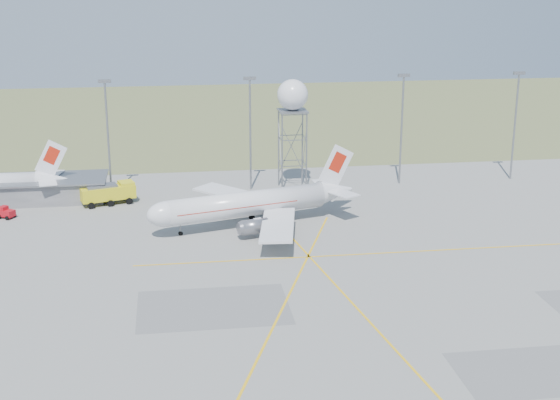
{
  "coord_description": "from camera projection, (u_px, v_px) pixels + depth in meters",
  "views": [
    {
      "loc": [
        -24.32,
        -70.44,
        38.73
      ],
      "look_at": [
        -8.37,
        40.0,
        5.48
      ],
      "focal_mm": 50.0,
      "sensor_mm": 36.0,
      "label": 1
    }
  ],
  "objects": [
    {
      "name": "grass_strip",
      "position": [
        258.0,
        115.0,
        214.0
      ],
      "size": [
        400.0,
        120.0,
        0.03
      ],
      "primitive_type": "cube",
      "color": "#505D33",
      "rests_on": "ground"
    },
    {
      "name": "airliner_main",
      "position": [
        250.0,
        204.0,
        120.96
      ],
      "size": [
        34.09,
        32.36,
        11.76
      ],
      "rotation": [
        0.0,
        0.0,
        3.42
      ],
      "color": "silver",
      "rests_on": "ground"
    },
    {
      "name": "mast_a",
      "position": [
        107.0,
        128.0,
        135.57
      ],
      "size": [
        2.2,
        0.5,
        20.5
      ],
      "color": "gray",
      "rests_on": "ground"
    },
    {
      "name": "ground",
      "position": [
        414.0,
        355.0,
        81.2
      ],
      "size": [
        400.0,
        400.0,
        0.0
      ],
      "primitive_type": "plane",
      "color": "gray",
      "rests_on": "ground"
    },
    {
      "name": "mast_b",
      "position": [
        250.0,
        124.0,
        138.99
      ],
      "size": [
        2.2,
        0.5,
        20.5
      ],
      "color": "gray",
      "rests_on": "ground"
    },
    {
      "name": "mast_c",
      "position": [
        402.0,
        120.0,
        142.83
      ],
      "size": [
        2.2,
        0.5,
        20.5
      ],
      "color": "gray",
      "rests_on": "ground"
    },
    {
      "name": "building_grey",
      "position": [
        52.0,
        189.0,
        135.19
      ],
      "size": [
        19.0,
        10.0,
        3.9
      ],
      "color": "gray",
      "rests_on": "ground"
    },
    {
      "name": "radar_tower",
      "position": [
        292.0,
        128.0,
        139.73
      ],
      "size": [
        5.52,
        5.52,
        19.97
      ],
      "color": "gray",
      "rests_on": "ground"
    },
    {
      "name": "mast_d",
      "position": [
        516.0,
        117.0,
        145.84
      ],
      "size": [
        2.2,
        0.5,
        20.5
      ],
      "color": "gray",
      "rests_on": "ground"
    },
    {
      "name": "baggage_tug",
      "position": [
        6.0,
        214.0,
        125.65
      ],
      "size": [
        2.97,
        2.88,
        1.93
      ],
      "rotation": [
        0.0,
        0.0,
        -0.55
      ],
      "color": "#B10C16",
      "rests_on": "ground"
    },
    {
      "name": "fire_truck",
      "position": [
        109.0,
        194.0,
        132.91
      ],
      "size": [
        9.6,
        5.71,
        3.64
      ],
      "rotation": [
        0.0,
        0.0,
        0.3
      ],
      "color": "gold",
      "rests_on": "ground"
    }
  ]
}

